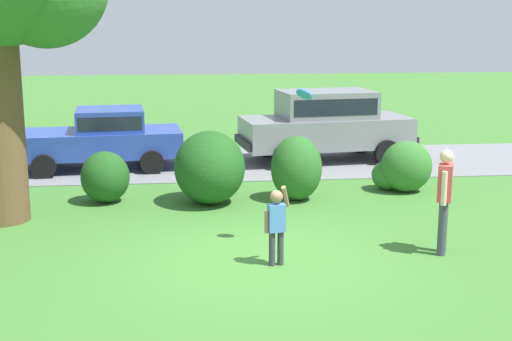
{
  "coord_description": "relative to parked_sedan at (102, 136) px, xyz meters",
  "views": [
    {
      "loc": [
        -1.19,
        -10.77,
        3.77
      ],
      "look_at": [
        0.11,
        1.71,
        1.1
      ],
      "focal_mm": 49.68,
      "sensor_mm": 36.0,
      "label": 1
    }
  ],
  "objects": [
    {
      "name": "shrub_centre_left",
      "position": [
        2.6,
        -3.82,
        -0.14
      ],
      "size": [
        1.48,
        1.68,
        1.53
      ],
      "color": "#1E511C",
      "rests_on": "ground"
    },
    {
      "name": "shrub_near_tree",
      "position": [
        0.43,
        -3.52,
        -0.3
      ],
      "size": [
        1.02,
        1.03,
        1.09
      ],
      "color": "#1E511C",
      "rests_on": "ground"
    },
    {
      "name": "adult_onlooker",
      "position": [
        6.28,
        -7.5,
        0.13
      ],
      "size": [
        0.35,
        0.49,
        1.74
      ],
      "color": "#3F3F4C",
      "rests_on": "ground"
    },
    {
      "name": "parked_suv",
      "position": [
        5.93,
        0.42,
        0.23
      ],
      "size": [
        4.89,
        2.53,
        1.92
      ],
      "color": "gray",
      "rests_on": "ground"
    },
    {
      "name": "frisbee",
      "position": [
        4.05,
        -6.92,
        1.75
      ],
      "size": [
        0.32,
        0.26,
        0.26
      ],
      "color": "#337FDB"
    },
    {
      "name": "parked_sedan",
      "position": [
        0.0,
        0.0,
        0.0
      ],
      "size": [
        4.55,
        2.4,
        1.56
      ],
      "color": "#28429E",
      "rests_on": "ground"
    },
    {
      "name": "ground_plane",
      "position": [
        3.27,
        -7.5,
        -0.85
      ],
      "size": [
        80.0,
        80.0,
        0.0
      ],
      "primitive_type": "plane",
      "color": "#3D752D"
    },
    {
      "name": "driveway_strip",
      "position": [
        3.27,
        0.29,
        -0.84
      ],
      "size": [
        28.0,
        4.4,
        0.02
      ],
      "primitive_type": "cube",
      "color": "slate",
      "rests_on": "ground"
    },
    {
      "name": "child_thrower",
      "position": [
        3.49,
        -7.79,
        -0.13
      ],
      "size": [
        0.43,
        0.31,
        1.29
      ],
      "color": "#383842",
      "rests_on": "ground"
    },
    {
      "name": "shrub_centre_right",
      "position": [
        6.94,
        -3.2,
        -0.32
      ],
      "size": [
        1.29,
        1.08,
        1.16
      ],
      "color": "#33702B",
      "rests_on": "ground"
    },
    {
      "name": "shrub_centre",
      "position": [
        4.46,
        -3.73,
        -0.16
      ],
      "size": [
        1.09,
        1.14,
        1.38
      ],
      "color": "#286023",
      "rests_on": "ground"
    }
  ]
}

